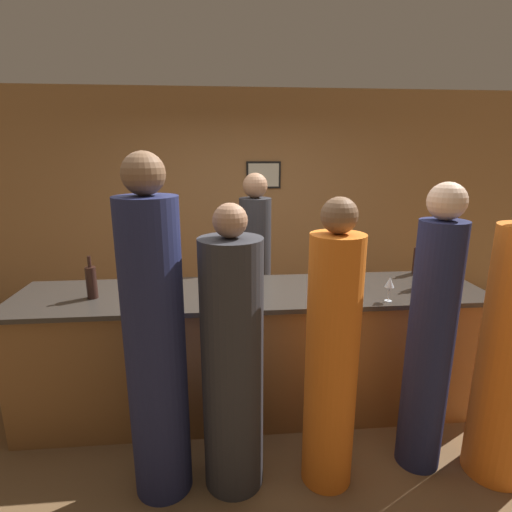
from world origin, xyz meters
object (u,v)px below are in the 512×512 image
guest_1 (332,358)px  wine_bottle_1 (425,272)px  guest_0 (155,346)px  bartender (255,275)px  ice_bucket (441,272)px  guest_4 (232,364)px  wine_bottle_2 (417,260)px  wine_bottle_0 (91,282)px  guest_2 (430,340)px

guest_1 → wine_bottle_1: (0.94, 0.75, 0.28)m
wine_bottle_1 → guest_0: bearing=-159.8°
bartender → wine_bottle_1: size_ratio=5.93×
guest_1 → bartender: bearing=101.3°
ice_bucket → guest_4: bearing=-154.6°
guest_0 → wine_bottle_2: (2.08, 1.08, 0.17)m
wine_bottle_0 → bartender: bearing=33.4°
guest_2 → wine_bottle_1: guest_2 is taller
wine_bottle_2 → ice_bucket: size_ratio=1.79×
bartender → wine_bottle_2: bartender is taller
guest_1 → ice_bucket: guest_1 is taller
wine_bottle_2 → wine_bottle_0: bearing=-172.0°
ice_bucket → wine_bottle_0: bearing=-177.7°
wine_bottle_0 → guest_0: bearing=-52.4°
guest_0 → ice_bucket: (2.16, 0.82, 0.13)m
guest_0 → wine_bottle_0: guest_0 is taller
guest_0 → ice_bucket: size_ratio=11.75×
wine_bottle_2 → ice_bucket: bearing=-72.6°
guest_4 → wine_bottle_1: guest_4 is taller
guest_2 → guest_4: (-1.24, -0.05, -0.08)m
guest_0 → guest_2: size_ratio=1.09×
guest_0 → wine_bottle_1: (1.97, 0.72, 0.17)m
ice_bucket → wine_bottle_2: bearing=107.4°
guest_1 → guest_2: 0.66m
guest_4 → wine_bottle_2: 1.99m
bartender → ice_bucket: bearing=153.6°
guest_4 → wine_bottle_0: (-0.99, 0.71, 0.31)m
guest_4 → wine_bottle_0: 1.25m
wine_bottle_2 → guest_2: bearing=-111.4°
guest_0 → guest_1: guest_0 is taller
wine_bottle_0 → wine_bottle_2: 2.66m
wine_bottle_1 → ice_bucket: size_ratio=1.80×
guest_2 → wine_bottle_2: size_ratio=6.02×
guest_0 → guest_4: 0.46m
wine_bottle_1 → ice_bucket: wine_bottle_1 is taller
guest_1 → wine_bottle_2: 1.56m
guest_1 → ice_bucket: size_ratio=10.38×
guest_2 → ice_bucket: bearing=57.9°
guest_0 → guest_4: (0.44, 0.00, -0.14)m
guest_2 → wine_bottle_0: guest_2 is taller
guest_1 → guest_4: size_ratio=1.02×
guest_1 → guest_4: 0.59m
wine_bottle_0 → wine_bottle_2: (2.63, 0.37, 0.00)m
guest_2 → wine_bottle_1: (0.28, 0.67, 0.23)m
guest_4 → wine_bottle_0: bearing=144.3°
guest_1 → wine_bottle_1: bearing=38.7°
guest_1 → ice_bucket: 1.44m
bartender → wine_bottle_2: size_ratio=5.95×
wine_bottle_0 → ice_bucket: 2.72m
wine_bottle_0 → wine_bottle_1: wine_bottle_0 is taller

